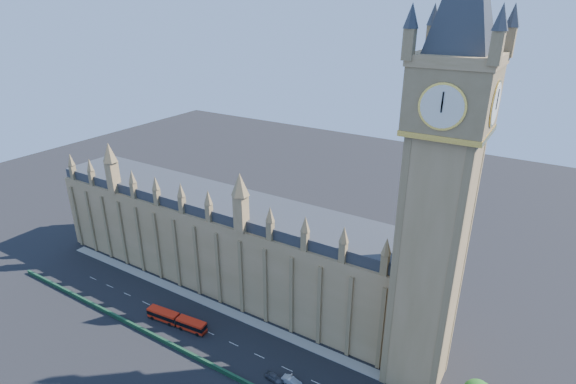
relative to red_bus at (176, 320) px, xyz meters
The scene contains 10 objects.
ground 21.72m from the red_bus, ahead, with size 400.00×400.00×0.00m, color black.
palace_westminster 27.32m from the red_bus, 98.13° to the left, with size 120.00×20.00×28.00m.
elizabeth_tower 81.29m from the red_bus, 15.20° to the left, with size 20.59×20.59×105.00m.
bridge_parapet 22.62m from the red_bus, 17.55° to the right, with size 160.00×0.60×1.20m, color #1E4C2D.
kerb_north 24.56m from the red_bus, 28.48° to the left, with size 160.00×3.00×0.16m, color gray.
red_bus is the anchor object (origin of this frame).
car_grey 33.01m from the red_bus, ahead, with size 1.87×4.64×1.58m, color #46474F.
car_silver 36.91m from the red_bus, ahead, with size 1.71×4.89×1.61m, color #9A9DA1.
cone_a 35.57m from the red_bus, ahead, with size 0.60×0.60×0.73m.
cone_c 35.58m from the red_bus, ahead, with size 0.48×0.48×0.65m.
Camera 1 is at (55.27, -69.26, 79.66)m, focal length 28.00 mm.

